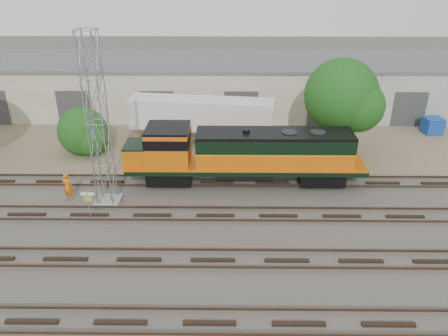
{
  "coord_description": "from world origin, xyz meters",
  "views": [
    {
      "loc": [
        0.8,
        -22.0,
        14.89
      ],
      "look_at": [
        0.53,
        4.0,
        2.2
      ],
      "focal_mm": 35.0,
      "sensor_mm": 36.0,
      "label": 1
    }
  ],
  "objects_px": {
    "locomotive": "(241,154)",
    "semi_trailer": "(205,115)",
    "signal_tower": "(98,126)",
    "worker": "(68,186)"
  },
  "relations": [
    {
      "from": "locomotive",
      "to": "semi_trailer",
      "type": "distance_m",
      "value": 8.58
    },
    {
      "from": "locomotive",
      "to": "signal_tower",
      "type": "distance_m",
      "value": 9.89
    },
    {
      "from": "locomotive",
      "to": "worker",
      "type": "distance_m",
      "value": 12.01
    },
    {
      "from": "locomotive",
      "to": "worker",
      "type": "height_order",
      "value": "locomotive"
    },
    {
      "from": "signal_tower",
      "to": "semi_trailer",
      "type": "height_order",
      "value": "signal_tower"
    },
    {
      "from": "worker",
      "to": "semi_trailer",
      "type": "distance_m",
      "value": 13.69
    },
    {
      "from": "signal_tower",
      "to": "semi_trailer",
      "type": "bearing_deg",
      "value": 61.05
    },
    {
      "from": "signal_tower",
      "to": "semi_trailer",
      "type": "relative_size",
      "value": 0.88
    },
    {
      "from": "signal_tower",
      "to": "worker",
      "type": "relative_size",
      "value": 5.67
    },
    {
      "from": "locomotive",
      "to": "worker",
      "type": "xyz_separation_m",
      "value": [
        -11.68,
        -2.43,
        -1.34
      ]
    }
  ]
}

